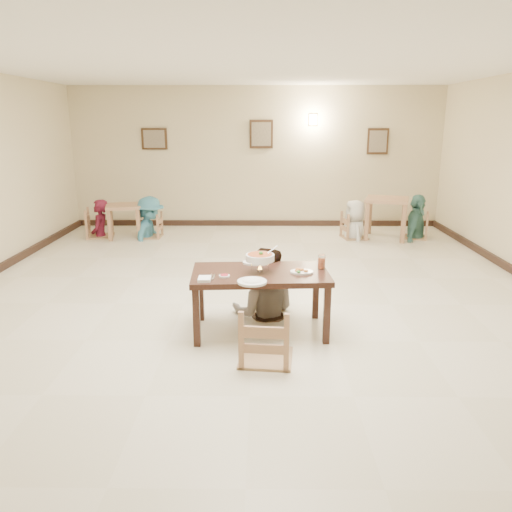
{
  "coord_description": "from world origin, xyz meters",
  "views": [
    {
      "loc": [
        0.09,
        -6.01,
        2.27
      ],
      "look_at": [
        0.04,
        -0.43,
        0.75
      ],
      "focal_mm": 35.0,
      "sensor_mm": 36.0,
      "label": 1
    }
  ],
  "objects_px": {
    "bg_table_left": "(124,211)",
    "bg_chair_rl": "(355,214)",
    "bg_diner_b": "(148,197)",
    "bg_diner_d": "(419,194)",
    "bg_chair_rr": "(417,214)",
    "bg_diner_a": "(98,200)",
    "chair_far": "(265,275)",
    "bg_diner_c": "(356,200)",
    "drink_glass": "(322,262)",
    "bg_chair_lr": "(149,215)",
    "main_diner": "(265,248)",
    "curry_warmer": "(260,258)",
    "main_table": "(260,279)",
    "chair_near": "(266,308)",
    "bg_chair_ll": "(99,210)",
    "bg_table_right": "(387,205)"
  },
  "relations": [
    {
      "from": "bg_table_left",
      "to": "bg_chair_rl",
      "type": "bearing_deg",
      "value": -0.2
    },
    {
      "from": "bg_diner_b",
      "to": "bg_diner_d",
      "type": "xyz_separation_m",
      "value": [
        5.33,
        0.0,
        0.05
      ]
    },
    {
      "from": "bg_chair_rr",
      "to": "bg_diner_a",
      "type": "distance_m",
      "value": 6.36
    },
    {
      "from": "chair_far",
      "to": "bg_diner_c",
      "type": "distance_m",
      "value": 4.38
    },
    {
      "from": "drink_glass",
      "to": "bg_chair_rl",
      "type": "xyz_separation_m",
      "value": [
        1.2,
        4.49,
        -0.28
      ]
    },
    {
      "from": "bg_chair_lr",
      "to": "bg_chair_rr",
      "type": "bearing_deg",
      "value": 91.98
    },
    {
      "from": "bg_chair_rr",
      "to": "bg_diner_b",
      "type": "bearing_deg",
      "value": -71.91
    },
    {
      "from": "drink_glass",
      "to": "bg_chair_lr",
      "type": "xyz_separation_m",
      "value": [
        -2.9,
        4.51,
        -0.3
      ]
    },
    {
      "from": "main_diner",
      "to": "curry_warmer",
      "type": "xyz_separation_m",
      "value": [
        -0.05,
        -0.53,
        0.02
      ]
    },
    {
      "from": "chair_far",
      "to": "bg_chair_rr",
      "type": "xyz_separation_m",
      "value": [
        3.05,
        3.99,
        0.02
      ]
    },
    {
      "from": "chair_far",
      "to": "bg_chair_rl",
      "type": "bearing_deg",
      "value": 85.6
    },
    {
      "from": "main_table",
      "to": "bg_chair_rl",
      "type": "height_order",
      "value": "bg_chair_rl"
    },
    {
      "from": "chair_near",
      "to": "curry_warmer",
      "type": "height_order",
      "value": "chair_near"
    },
    {
      "from": "bg_chair_rr",
      "to": "bg_diner_d",
      "type": "xyz_separation_m",
      "value": [
        0.0,
        0.0,
        0.39
      ]
    },
    {
      "from": "drink_glass",
      "to": "bg_table_left",
      "type": "relative_size",
      "value": 0.2
    },
    {
      "from": "bg_chair_rl",
      "to": "bg_diner_a",
      "type": "xyz_separation_m",
      "value": [
        -5.12,
        0.05,
        0.27
      ]
    },
    {
      "from": "curry_warmer",
      "to": "bg_diner_b",
      "type": "xyz_separation_m",
      "value": [
        -2.22,
        4.65,
        -0.03
      ]
    },
    {
      "from": "curry_warmer",
      "to": "bg_chair_lr",
      "type": "distance_m",
      "value": 5.16
    },
    {
      "from": "drink_glass",
      "to": "bg_chair_rl",
      "type": "relative_size",
      "value": 0.16
    },
    {
      "from": "main_table",
      "to": "bg_diner_c",
      "type": "xyz_separation_m",
      "value": [
        1.88,
        4.61,
        0.15
      ]
    },
    {
      "from": "bg_chair_rl",
      "to": "bg_diner_b",
      "type": "distance_m",
      "value": 4.12
    },
    {
      "from": "bg_diner_b",
      "to": "bg_diner_c",
      "type": "bearing_deg",
      "value": -81.32
    },
    {
      "from": "chair_near",
      "to": "bg_diner_b",
      "type": "bearing_deg",
      "value": -61.16
    },
    {
      "from": "curry_warmer",
      "to": "bg_chair_rr",
      "type": "xyz_separation_m",
      "value": [
        3.11,
        4.65,
        -0.37
      ]
    },
    {
      "from": "chair_far",
      "to": "bg_chair_rr",
      "type": "bearing_deg",
      "value": 72.88
    },
    {
      "from": "chair_near",
      "to": "main_diner",
      "type": "xyz_separation_m",
      "value": [
        -0.01,
        1.21,
        0.29
      ]
    },
    {
      "from": "main_table",
      "to": "chair_far",
      "type": "height_order",
      "value": "chair_far"
    },
    {
      "from": "chair_far",
      "to": "bg_diner_a",
      "type": "bearing_deg",
      "value": 149.67
    },
    {
      "from": "bg_diner_c",
      "to": "bg_diner_d",
      "type": "distance_m",
      "value": 1.23
    },
    {
      "from": "curry_warmer",
      "to": "bg_diner_c",
      "type": "relative_size",
      "value": 0.23
    },
    {
      "from": "main_diner",
      "to": "bg_diner_d",
      "type": "distance_m",
      "value": 5.13
    },
    {
      "from": "main_diner",
      "to": "bg_chair_ll",
      "type": "height_order",
      "value": "main_diner"
    },
    {
      "from": "bg_chair_lr",
      "to": "chair_far",
      "type": "bearing_deg",
      "value": 31.7
    },
    {
      "from": "main_table",
      "to": "bg_diner_d",
      "type": "height_order",
      "value": "bg_diner_d"
    },
    {
      "from": "bg_table_right",
      "to": "bg_diner_a",
      "type": "bearing_deg",
      "value": 179.46
    },
    {
      "from": "drink_glass",
      "to": "chair_far",
      "type": "bearing_deg",
      "value": 139.88
    },
    {
      "from": "chair_far",
      "to": "bg_table_right",
      "type": "distance_m",
      "value": 4.66
    },
    {
      "from": "main_diner",
      "to": "drink_glass",
      "type": "bearing_deg",
      "value": 151.43
    },
    {
      "from": "bg_chair_ll",
      "to": "bg_chair_rl",
      "type": "xyz_separation_m",
      "value": [
        5.12,
        -0.05,
        -0.06
      ]
    },
    {
      "from": "main_table",
      "to": "chair_near",
      "type": "xyz_separation_m",
      "value": [
        0.06,
        -0.69,
        -0.07
      ]
    },
    {
      "from": "drink_glass",
      "to": "bg_table_left",
      "type": "height_order",
      "value": "drink_glass"
    },
    {
      "from": "chair_near",
      "to": "bg_table_right",
      "type": "height_order",
      "value": "chair_near"
    },
    {
      "from": "bg_table_right",
      "to": "bg_diner_d",
      "type": "distance_m",
      "value": 0.65
    },
    {
      "from": "bg_chair_rr",
      "to": "chair_near",
      "type": "bearing_deg",
      "value": -11.73
    },
    {
      "from": "bg_chair_ll",
      "to": "bg_diner_c",
      "type": "xyz_separation_m",
      "value": [
        5.12,
        -0.05,
        0.22
      ]
    },
    {
      "from": "bg_table_right",
      "to": "bg_diner_b",
      "type": "bearing_deg",
      "value": 179.68
    },
    {
      "from": "bg_chair_rr",
      "to": "bg_diner_a",
      "type": "bearing_deg",
      "value": -72.16
    },
    {
      "from": "drink_glass",
      "to": "bg_diner_a",
      "type": "relative_size",
      "value": 0.11
    },
    {
      "from": "bg_table_left",
      "to": "chair_near",
      "type": "bearing_deg",
      "value": -62.32
    },
    {
      "from": "bg_chair_ll",
      "to": "bg_chair_rl",
      "type": "bearing_deg",
      "value": -102.89
    }
  ]
}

